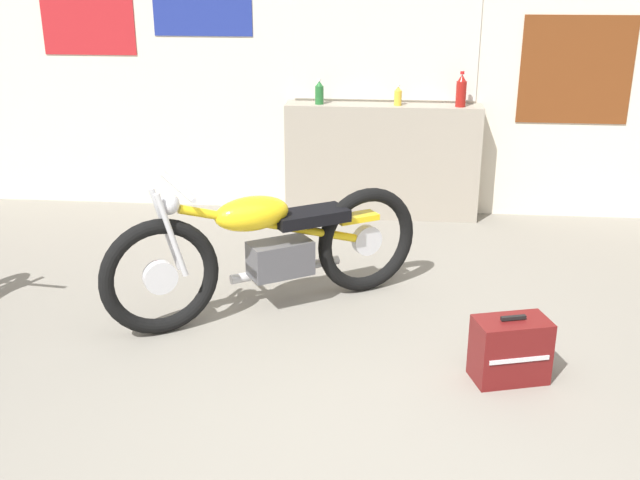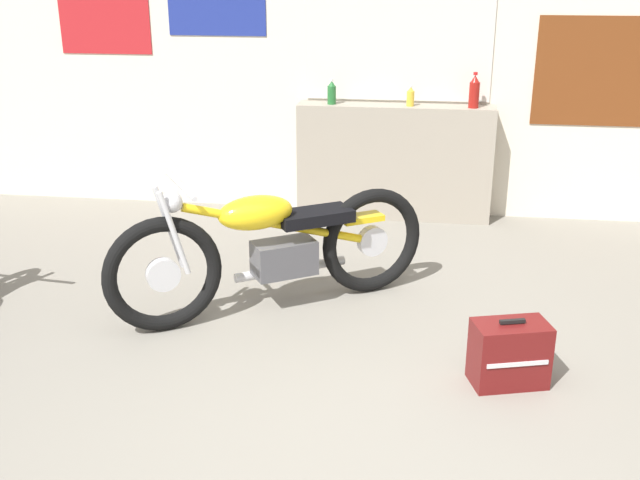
{
  "view_description": "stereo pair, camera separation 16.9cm",
  "coord_description": "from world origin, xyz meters",
  "px_view_note": "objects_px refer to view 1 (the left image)",
  "views": [
    {
      "loc": [
        0.04,
        -3.0,
        2.18
      ],
      "look_at": [
        -0.36,
        0.99,
        0.7
      ],
      "focal_mm": 42.0,
      "sensor_mm": 36.0,
      "label": 1
    },
    {
      "loc": [
        0.21,
        -2.98,
        2.18
      ],
      "look_at": [
        -0.36,
        0.99,
        0.7
      ],
      "focal_mm": 42.0,
      "sensor_mm": 36.0,
      "label": 2
    }
  ],
  "objects_px": {
    "bottle_leftmost": "(319,93)",
    "motorcycle_yellow": "(270,247)",
    "bottle_left_center": "(398,96)",
    "bottle_center": "(461,91)",
    "hard_case_darkred": "(510,350)"
  },
  "relations": [
    {
      "from": "hard_case_darkred",
      "to": "bottle_left_center",
      "type": "bearing_deg",
      "value": 103.08
    },
    {
      "from": "bottle_center",
      "to": "hard_case_darkred",
      "type": "xyz_separation_m",
      "value": [
        0.12,
        -2.81,
        -0.98
      ]
    },
    {
      "from": "bottle_leftmost",
      "to": "motorcycle_yellow",
      "type": "distance_m",
      "value": 2.17
    },
    {
      "from": "bottle_leftmost",
      "to": "motorcycle_yellow",
      "type": "height_order",
      "value": "bottle_leftmost"
    },
    {
      "from": "bottle_left_center",
      "to": "bottle_center",
      "type": "distance_m",
      "value": 0.54
    },
    {
      "from": "motorcycle_yellow",
      "to": "hard_case_darkred",
      "type": "xyz_separation_m",
      "value": [
        1.46,
        -0.76,
        -0.26
      ]
    },
    {
      "from": "motorcycle_yellow",
      "to": "bottle_center",
      "type": "bearing_deg",
      "value": 56.72
    },
    {
      "from": "motorcycle_yellow",
      "to": "bottle_left_center",
      "type": "bearing_deg",
      "value": 68.61
    },
    {
      "from": "bottle_leftmost",
      "to": "bottle_left_center",
      "type": "bearing_deg",
      "value": 0.06
    },
    {
      "from": "bottle_leftmost",
      "to": "motorcycle_yellow",
      "type": "xyz_separation_m",
      "value": [
        -0.12,
        -2.06,
        -0.68
      ]
    },
    {
      "from": "bottle_leftmost",
      "to": "bottle_left_center",
      "type": "distance_m",
      "value": 0.69
    },
    {
      "from": "bottle_leftmost",
      "to": "bottle_center",
      "type": "bearing_deg",
      "value": -0.4
    },
    {
      "from": "motorcycle_yellow",
      "to": "hard_case_darkred",
      "type": "relative_size",
      "value": 4.25
    },
    {
      "from": "bottle_left_center",
      "to": "motorcycle_yellow",
      "type": "xyz_separation_m",
      "value": [
        -0.81,
        -2.06,
        -0.66
      ]
    },
    {
      "from": "bottle_left_center",
      "to": "bottle_center",
      "type": "relative_size",
      "value": 0.59
    }
  ]
}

